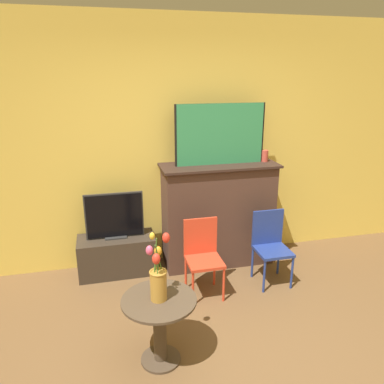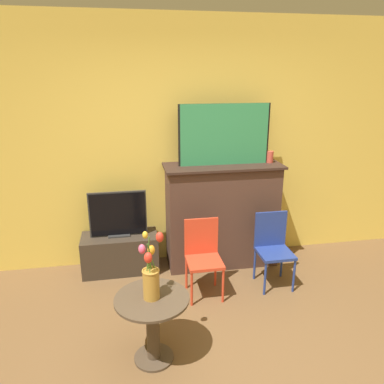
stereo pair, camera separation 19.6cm
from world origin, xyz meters
name	(u,v)px [view 1 (the left image)]	position (x,y,z in m)	size (l,w,h in m)	color
wall_back	(179,145)	(0.00, 2.13, 1.35)	(8.00, 0.06, 2.70)	#EAC651
fireplace_mantel	(218,213)	(0.39, 1.88, 0.60)	(1.28, 0.48, 1.17)	#4C3328
painting	(220,134)	(0.40, 1.89, 1.49)	(0.98, 0.03, 0.64)	black
mantel_candle	(265,156)	(0.92, 1.88, 1.23)	(0.07, 0.07, 0.13)	#CC4C3D
tv_stand	(117,255)	(-0.75, 1.89, 0.21)	(0.82, 0.38, 0.42)	#382D23
tv_monitor	(114,216)	(-0.75, 1.90, 0.66)	(0.61, 0.12, 0.50)	#2D2D2D
chair_red	(203,253)	(0.06, 1.31, 0.43)	(0.34, 0.34, 0.76)	red
chair_blue	(270,243)	(0.80, 1.35, 0.43)	(0.34, 0.34, 0.76)	navy
side_table	(160,321)	(-0.51, 0.46, 0.35)	(0.55, 0.55, 0.54)	#4C3D2D
vase_tulips	(158,276)	(-0.51, 0.47, 0.73)	(0.19, 0.20, 0.51)	#B78433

